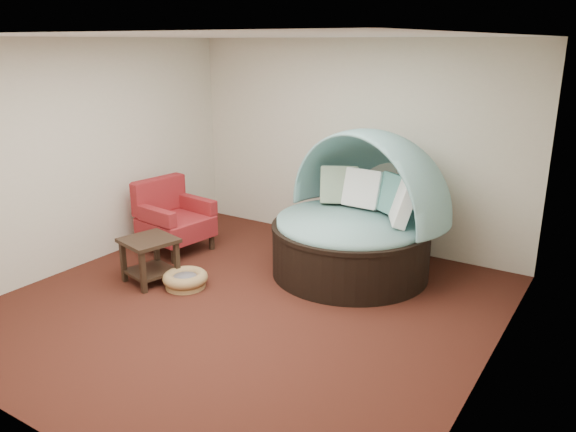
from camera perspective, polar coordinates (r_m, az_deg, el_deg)
The scene contains 10 objects.
floor at distance 6.21m, azimuth -4.18°, elevation -9.01°, with size 5.00×5.00×0.00m, color #441A13.
wall_back at distance 7.83m, azimuth 6.65°, elevation 7.28°, with size 5.00×5.00×0.00m, color beige.
wall_front at distance 4.11m, azimuth -25.90°, elevation -3.69°, with size 5.00×5.00×0.00m, color beige.
wall_left at distance 7.48m, azimuth -20.07°, elevation 5.87°, with size 5.00×5.00×0.00m, color beige.
wall_right at distance 4.72m, azimuth 20.58°, elevation -0.46°, with size 5.00×5.00×0.00m, color beige.
ceiling at distance 5.57m, azimuth -4.83°, elevation 17.77°, with size 5.00×5.00×0.00m, color white.
canopy_daybed at distance 6.85m, azimuth 7.15°, elevation 0.81°, with size 2.46×2.42×1.77m.
pet_basket at distance 6.69m, azimuth -10.39°, elevation -6.35°, with size 0.61×0.61×0.18m.
red_armchair at distance 7.79m, azimuth -11.62°, elevation -0.22°, with size 0.92×0.93×0.97m.
side_table at distance 6.84m, azimuth -13.89°, elevation -3.77°, with size 0.68×0.68×0.54m.
Camera 1 is at (3.37, -4.44, 2.75)m, focal length 35.00 mm.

